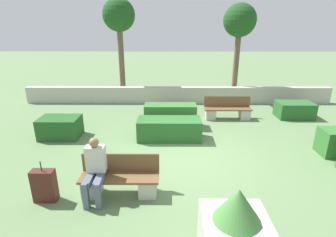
# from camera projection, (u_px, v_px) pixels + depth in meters

# --- Properties ---
(ground_plane) EXTENTS (60.00, 60.00, 0.00)m
(ground_plane) POSITION_uv_depth(u_px,v_px,m) (183.00, 156.00, 7.09)
(ground_plane) COLOR #607F51
(perimeter_wall) EXTENTS (13.65, 0.30, 0.73)m
(perimeter_wall) POSITION_uv_depth(u_px,v_px,m) (178.00, 95.00, 11.85)
(perimeter_wall) COLOR #B7B2A8
(perimeter_wall) RESTS_ON ground_plane
(bench_front) EXTENTS (1.62, 0.48, 0.82)m
(bench_front) POSITION_uv_depth(u_px,v_px,m) (120.00, 181.00, 5.42)
(bench_front) COLOR brown
(bench_front) RESTS_ON ground_plane
(bench_left_side) EXTENTS (1.74, 0.49, 0.82)m
(bench_left_side) POSITION_uv_depth(u_px,v_px,m) (227.00, 111.00, 9.85)
(bench_left_side) COLOR brown
(bench_left_side) RESTS_ON ground_plane
(person_seated_man) EXTENTS (0.38, 0.64, 1.28)m
(person_seated_man) POSITION_uv_depth(u_px,v_px,m) (95.00, 167.00, 5.16)
(person_seated_man) COLOR #515B70
(person_seated_man) RESTS_ON ground_plane
(hedge_block_near_right) EXTENTS (1.32, 0.83, 0.59)m
(hedge_block_near_right) POSITION_uv_depth(u_px,v_px,m) (294.00, 110.00, 10.00)
(hedge_block_near_right) COLOR #286028
(hedge_block_near_right) RESTS_ON ground_plane
(hedge_block_mid_left) EXTENTS (1.21, 0.83, 0.64)m
(hedge_block_mid_left) POSITION_uv_depth(u_px,v_px,m) (60.00, 127.00, 8.21)
(hedge_block_mid_left) COLOR #235623
(hedge_block_mid_left) RESTS_ON ground_plane
(hedge_block_mid_right) EXTENTS (1.94, 0.77, 0.65)m
(hedge_block_mid_right) POSITION_uv_depth(u_px,v_px,m) (169.00, 129.00, 8.07)
(hedge_block_mid_right) COLOR #286028
(hedge_block_mid_right) RESTS_ON ground_plane
(hedge_block_far_left) EXTENTS (1.77, 0.63, 0.80)m
(hedge_block_far_left) POSITION_uv_depth(u_px,v_px,m) (170.00, 115.00, 9.05)
(hedge_block_far_left) COLOR #33702D
(hedge_block_far_left) RESTS_ON ground_plane
(planter_corner_left) EXTENTS (0.96, 0.96, 1.28)m
(planter_corner_left) POSITION_uv_depth(u_px,v_px,m) (235.00, 233.00, 3.73)
(planter_corner_left) COLOR #B7B2A8
(planter_corner_left) RESTS_ON ground_plane
(suitcase) EXTENTS (0.45, 0.21, 0.88)m
(suitcase) POSITION_uv_depth(u_px,v_px,m) (44.00, 186.00, 5.19)
(suitcase) COLOR #471E19
(suitcase) RESTS_ON ground_plane
(tree_leftmost) EXTENTS (1.46, 1.46, 4.51)m
(tree_leftmost) POSITION_uv_depth(u_px,v_px,m) (119.00, 18.00, 11.74)
(tree_leftmost) COLOR brown
(tree_leftmost) RESTS_ON ground_plane
(tree_center_left) EXTENTS (1.41, 1.41, 4.25)m
(tree_center_left) POSITION_uv_depth(u_px,v_px,m) (240.00, 23.00, 11.20)
(tree_center_left) COLOR brown
(tree_center_left) RESTS_ON ground_plane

